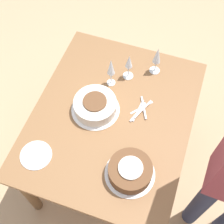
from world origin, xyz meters
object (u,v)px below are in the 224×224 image
cake_center_white (95,106)px  cake_front_chocolate (130,171)px  wine_glass_near (111,68)px  wine_glass_extra (157,56)px  wine_glass_far (130,63)px

cake_center_white → cake_front_chocolate: bearing=-135.3°
cake_center_white → cake_front_chocolate: cake_front_chocolate is taller
cake_center_white → wine_glass_near: wine_glass_near is taller
cake_front_chocolate → wine_glass_extra: size_ratio=1.29×
wine_glass_near → cake_center_white: bearing=174.0°
wine_glass_extra → cake_front_chocolate: bearing=-175.5°
cake_front_chocolate → wine_glass_extra: 0.77m
cake_front_chocolate → wine_glass_extra: (0.76, 0.06, 0.10)m
cake_front_chocolate → wine_glass_near: (0.56, 0.31, 0.11)m
wine_glass_extra → cake_center_white: bearing=147.4°
wine_glass_near → wine_glass_far: 0.13m
cake_front_chocolate → wine_glass_extra: bearing=4.5°
cake_center_white → wine_glass_near: 0.26m
cake_center_white → wine_glass_near: bearing=-6.0°
wine_glass_near → wine_glass_extra: (0.19, -0.25, -0.01)m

